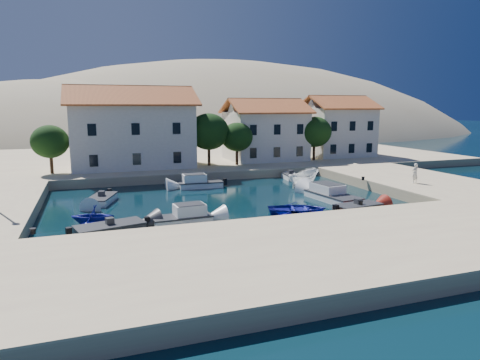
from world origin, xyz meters
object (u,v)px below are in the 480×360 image
at_px(building_right, 337,125).
at_px(cabin_cruiser_south, 182,218).
at_px(boat_east, 303,186).
at_px(building_mid, 265,129).
at_px(building_left, 132,126).
at_px(rowboat_south, 297,213).
at_px(cabin_cruiser_east, 333,195).
at_px(pedestrian, 415,173).

bearing_deg(building_right, cabin_cruiser_south, -137.60).
bearing_deg(cabin_cruiser_south, boat_east, 30.88).
bearing_deg(building_mid, building_left, -176.82).
distance_m(building_mid, boat_east, 16.09).
height_order(rowboat_south, cabin_cruiser_east, cabin_cruiser_east).
distance_m(boat_east, pedestrian, 10.97).
relative_size(cabin_cruiser_south, cabin_cruiser_east, 0.72).
xyz_separation_m(building_right, cabin_cruiser_south, (-29.03, -26.51, -5.00)).
height_order(cabin_cruiser_east, boat_east, cabin_cruiser_east).
relative_size(building_left, pedestrian, 7.69).
bearing_deg(building_left, rowboat_south, -67.35).
bearing_deg(cabin_cruiser_south, rowboat_south, -2.69).
bearing_deg(pedestrian, cabin_cruiser_east, -9.28).
relative_size(building_mid, cabin_cruiser_south, 2.44).
bearing_deg(cabin_cruiser_south, building_right, 38.76).
distance_m(cabin_cruiser_south, rowboat_south, 9.22).
distance_m(building_right, cabin_cruiser_south, 39.63).
bearing_deg(pedestrian, cabin_cruiser_south, -2.12).
distance_m(building_left, pedestrian, 32.44).
xyz_separation_m(building_mid, cabin_cruiser_east, (-2.78, -22.29, -4.75)).
relative_size(building_mid, rowboat_south, 2.30).
bearing_deg(boat_east, building_left, 18.90).
bearing_deg(building_right, rowboat_south, -126.96).
height_order(building_right, rowboat_south, building_right).
bearing_deg(building_mid, pedestrian, -74.07).
distance_m(rowboat_south, pedestrian, 14.64).
bearing_deg(building_right, building_left, -176.19).
relative_size(building_left, rowboat_south, 3.22).
bearing_deg(pedestrian, building_right, -114.24).
bearing_deg(building_mid, boat_east, -97.17).
distance_m(building_left, cabin_cruiser_east, 26.73).
bearing_deg(rowboat_south, boat_east, -12.41).
height_order(building_mid, rowboat_south, building_mid).
height_order(building_left, boat_east, building_left).
bearing_deg(rowboat_south, pedestrian, -59.43).
relative_size(building_right, cabin_cruiser_east, 1.59).
relative_size(building_mid, cabin_cruiser_east, 1.77).
xyz_separation_m(cabin_cruiser_south, pedestrian, (23.34, 3.40, 1.48)).
bearing_deg(building_mid, cabin_cruiser_east, -97.11).
distance_m(cabin_cruiser_east, boat_east, 7.26).
xyz_separation_m(boat_east, pedestrian, (8.21, -7.01, 1.96)).
xyz_separation_m(rowboat_south, cabin_cruiser_east, (5.05, 3.07, 0.48)).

